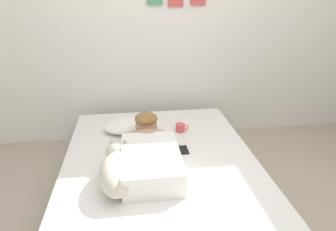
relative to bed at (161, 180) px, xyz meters
The scene contains 7 objects.
back_wall 1.66m from the bed, 76.36° to the left, with size 4.72×0.12×2.50m.
bed is the anchor object (origin of this frame).
pillow 0.64m from the bed, 111.76° to the left, with size 0.52×0.32×0.11m, color white.
person_lying 0.31m from the bed, 165.29° to the right, with size 0.43×0.92×0.27m.
dog 0.50m from the bed, 142.72° to the right, with size 0.26×0.57×0.21m.
coffee_cup 0.59m from the bed, 63.42° to the left, with size 0.12×0.09×0.07m.
cell_phone 0.32m from the bed, 31.80° to the left, with size 0.07×0.14×0.01m, color black.
Camera 1 is at (-0.51, -1.51, 1.65)m, focal length 31.42 mm.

